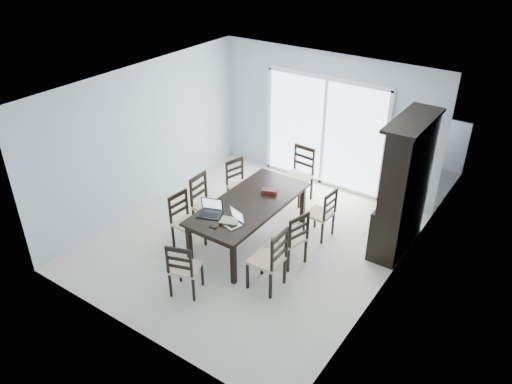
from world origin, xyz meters
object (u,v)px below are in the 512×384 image
(chair_right_far, at_px, (325,209))
(dining_table, at_px, (249,206))
(chair_end_near, at_px, (183,264))
(cell_phone, at_px, (213,227))
(china_hutch, at_px, (404,188))
(chair_left_mid, at_px, (204,197))
(chair_right_mid, at_px, (294,234))
(chair_end_far, at_px, (300,168))
(game_box, at_px, (269,191))
(laptop_silver, at_px, (230,221))
(chair_right_near, at_px, (272,254))
(chair_left_far, at_px, (238,179))
(chair_left_near, at_px, (184,215))
(laptop_dark, at_px, (209,212))
(hot_tub, at_px, (329,144))

(chair_right_far, bearing_deg, dining_table, 133.60)
(chair_end_near, height_order, cell_phone, chair_end_near)
(china_hutch, distance_m, chair_left_mid, 3.21)
(dining_table, distance_m, china_hutch, 2.41)
(chair_right_mid, height_order, chair_end_far, chair_end_far)
(chair_end_far, height_order, game_box, chair_end_far)
(chair_right_mid, distance_m, game_box, 1.00)
(dining_table, relative_size, laptop_silver, 6.20)
(chair_right_near, xyz_separation_m, chair_right_mid, (-0.04, 0.65, -0.04))
(chair_end_near, distance_m, game_box, 2.05)
(china_hutch, distance_m, chair_end_near, 3.54)
(chair_end_near, bearing_deg, chair_left_far, 89.61)
(chair_right_near, height_order, chair_right_far, chair_right_near)
(chair_left_mid, xyz_separation_m, cell_phone, (0.83, -0.78, 0.15))
(dining_table, bearing_deg, laptop_silver, -78.47)
(chair_right_far, bearing_deg, chair_right_mid, -178.65)
(chair_left_far, bearing_deg, chair_left_near, 16.35)
(chair_end_near, relative_size, laptop_dark, 2.53)
(laptop_dark, distance_m, hot_tub, 4.07)
(chair_right_mid, bearing_deg, china_hutch, -23.37)
(hot_tub, bearing_deg, chair_end_near, -86.53)
(chair_left_near, bearing_deg, chair_right_near, 90.31)
(cell_phone, height_order, game_box, game_box)
(chair_right_far, bearing_deg, chair_end_far, 50.76)
(chair_left_far, height_order, hot_tub, chair_left_far)
(dining_table, xyz_separation_m, laptop_silver, (0.14, -0.68, 0.13))
(chair_end_far, bearing_deg, chair_right_near, 116.26)
(chair_left_near, relative_size, chair_right_far, 1.03)
(chair_right_near, distance_m, chair_right_far, 1.57)
(dining_table, height_order, chair_right_mid, chair_right_mid)
(chair_end_far, bearing_deg, chair_left_near, 76.54)
(chair_left_mid, distance_m, game_box, 1.10)
(chair_left_near, xyz_separation_m, laptop_silver, (0.95, -0.01, 0.24))
(chair_left_near, xyz_separation_m, hot_tub, (0.51, 4.05, -0.14))
(chair_right_far, xyz_separation_m, chair_end_near, (-0.94, -2.39, -0.01))
(chair_right_mid, bearing_deg, chair_end_far, 43.13)
(china_hutch, relative_size, chair_right_near, 1.92)
(game_box, distance_m, hot_tub, 3.00)
(game_box, bearing_deg, chair_right_mid, -34.65)
(chair_end_near, height_order, chair_end_far, chair_end_far)
(china_hutch, relative_size, chair_left_near, 2.06)
(china_hutch, distance_m, cell_phone, 2.97)
(chair_left_far, distance_m, cell_phone, 1.90)
(chair_right_mid, height_order, chair_right_far, chair_right_mid)
(dining_table, bearing_deg, chair_left_mid, -172.75)
(chair_left_far, bearing_deg, chair_end_far, 153.96)
(dining_table, relative_size, chair_end_far, 1.84)
(laptop_silver, bearing_deg, chair_right_near, 9.45)
(chair_right_far, height_order, game_box, chair_right_far)
(chair_left_mid, distance_m, chair_right_near, 1.92)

